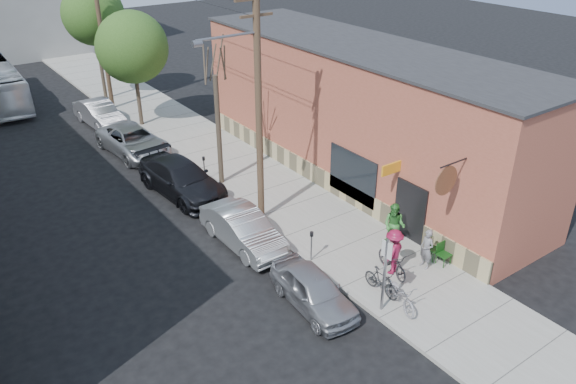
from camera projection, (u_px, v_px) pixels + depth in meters
ground at (264, 284)px, 20.61m from camera, size 120.00×120.00×0.00m
sidewalk at (217, 156)px, 30.69m from camera, size 4.50×58.00×0.15m
cafe_building at (359, 113)px, 27.33m from camera, size 6.60×20.20×6.61m
sign_post at (385, 268)px, 18.31m from camera, size 0.07×0.45×2.80m
parking_meter_near at (312, 241)px, 21.35m from camera, size 0.14×0.14×1.24m
parking_meter_far at (204, 164)px, 27.54m from camera, size 0.14×0.14×1.24m
utility_pole_near at (257, 103)px, 22.11m from camera, size 3.57×0.28×10.00m
utility_pole_far at (101, 29)px, 35.21m from camera, size 1.80×0.28×10.00m
tree_bare at (219, 131)px, 26.46m from camera, size 0.24×0.24×5.37m
tree_leafy_mid at (132, 47)px, 32.66m from camera, size 4.20×4.20×6.85m
tree_leafy_far at (93, 14)px, 36.77m from camera, size 4.05×4.05×7.73m
patio_chair_a at (444, 254)px, 21.25m from camera, size 0.51×0.51×0.88m
patio_chair_b at (433, 249)px, 21.59m from camera, size 0.66×0.66×0.88m
patron_grey at (427, 249)px, 20.93m from camera, size 0.43×0.61×1.60m
patron_green at (394, 225)px, 22.20m from camera, size 0.98×1.09×1.85m
cyclist at (393, 252)px, 20.57m from camera, size 1.32×0.98×1.82m
cyclist_bike at (392, 261)px, 20.77m from camera, size 1.06×1.95×0.97m
parked_bike_a at (381, 282)px, 19.67m from camera, size 0.48×1.60×0.96m
parked_bike_b at (400, 294)px, 19.04m from camera, size 1.14×2.02×1.00m
car_0 at (313, 290)px, 19.20m from camera, size 1.87×4.01×1.33m
car_1 at (243, 229)px, 22.60m from camera, size 1.66×4.54×1.49m
car_2 at (182, 179)px, 26.54m from camera, size 2.78×5.72×1.60m
car_3 at (134, 141)px, 30.83m from camera, size 2.87×5.49×1.48m
car_4 at (99, 114)px, 34.74m from camera, size 1.96×4.71×1.52m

